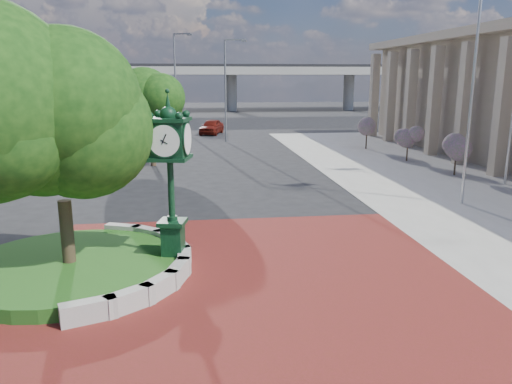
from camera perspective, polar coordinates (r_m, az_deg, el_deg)
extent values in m
plane|color=black|center=(14.93, -1.18, -8.52)|extent=(200.00, 200.00, 0.00)
cube|color=maroon|center=(14.00, -0.75, -9.93)|extent=(12.00, 12.00, 0.04)
cube|color=#9E9B93|center=(12.25, -18.58, -12.86)|extent=(1.29, 0.76, 0.54)
cube|color=#9E9B93|center=(12.52, -14.25, -11.97)|extent=(1.20, 1.04, 0.54)
cube|color=#9E9B93|center=(13.10, -10.91, -10.66)|extent=(1.00, 1.22, 0.54)
cube|color=#9E9B93|center=(13.88, -8.89, -9.19)|extent=(0.71, 1.30, 0.54)
cube|color=#9E9B93|center=(14.77, -8.21, -7.78)|extent=(0.35, 1.25, 0.54)
cube|color=#9E9B93|center=(15.68, -8.71, -6.55)|extent=(0.71, 1.30, 0.54)
cube|color=#9E9B93|center=(16.52, -10.14, -5.58)|extent=(1.00, 1.22, 0.54)
cube|color=#9E9B93|center=(17.24, -12.27, -4.89)|extent=(1.20, 1.04, 0.54)
cube|color=#9E9B93|center=(17.78, -14.89, -4.48)|extent=(1.29, 0.76, 0.54)
cylinder|color=#1B4D16|center=(15.21, -20.47, -8.15)|extent=(6.10, 6.10, 0.40)
cube|color=#9E9B93|center=(83.84, -6.37, 13.58)|extent=(90.00, 12.00, 1.20)
cube|color=black|center=(83.85, -6.38, 14.13)|extent=(90.00, 12.00, 0.40)
cylinder|color=#9E9B93|center=(84.95, -16.66, 10.76)|extent=(1.80, 1.80, 6.00)
cylinder|color=#9E9B93|center=(84.10, -2.83, 11.25)|extent=(1.80, 1.80, 6.00)
cylinder|color=#9E9B93|center=(87.92, 10.53, 11.13)|extent=(1.80, 1.80, 6.00)
cylinder|color=#38281C|center=(14.93, -20.73, -4.97)|extent=(0.36, 0.36, 2.17)
sphere|color=#11360E|center=(14.38, -21.57, 5.13)|extent=(5.20, 5.20, 5.20)
cylinder|color=#38281C|center=(32.24, -11.70, 4.66)|extent=(0.36, 0.36, 1.92)
sphere|color=#11360E|center=(32.00, -11.89, 8.70)|extent=(4.40, 4.40, 4.40)
cube|color=black|center=(15.08, -9.35, -8.13)|extent=(1.02, 1.02, 0.17)
cube|color=black|center=(14.85, -9.44, -5.74)|extent=(0.70, 0.70, 1.18)
cube|color=black|center=(14.67, -9.53, -3.44)|extent=(0.89, 0.89, 0.13)
cylinder|color=black|center=(14.43, -9.67, 0.27)|extent=(0.18, 0.18, 1.82)
cube|color=black|center=(14.18, -9.90, 6.02)|extent=(1.14, 1.14, 0.96)
cylinder|color=white|center=(13.70, -10.43, 5.76)|extent=(0.85, 0.24, 0.86)
cylinder|color=white|center=(14.67, -9.40, 6.26)|extent=(0.85, 0.24, 0.86)
cylinder|color=white|center=(14.32, -11.85, 6.00)|extent=(0.24, 0.85, 0.86)
cylinder|color=white|center=(14.06, -7.91, 6.03)|extent=(0.24, 0.85, 0.86)
sphere|color=black|center=(14.12, -10.00, 8.69)|extent=(0.47, 0.47, 0.47)
cone|color=black|center=(14.10, -10.06, 10.12)|extent=(0.19, 0.19, 0.53)
imported|color=#5B140D|center=(49.82, -5.10, 7.44)|extent=(2.90, 4.60, 1.46)
cylinder|color=silver|center=(23.26, 23.52, 11.04)|extent=(0.12, 0.12, 10.22)
cylinder|color=slate|center=(43.22, -3.51, 11.34)|extent=(0.15, 0.15, 8.53)
cube|color=slate|center=(43.22, -2.42, 17.01)|extent=(1.70, 0.45, 0.11)
cube|color=slate|center=(43.15, -1.37, 16.89)|extent=(0.51, 0.32, 0.14)
cylinder|color=slate|center=(57.70, -9.20, 12.38)|extent=(0.18, 0.18, 10.12)
cube|color=slate|center=(57.46, -8.44, 17.46)|extent=(1.92, 0.97, 0.13)
cube|color=slate|center=(57.09, -7.58, 17.40)|extent=(0.63, 0.48, 0.17)
cylinder|color=#38281C|center=(30.52, 21.79, 2.85)|extent=(0.10, 0.10, 1.20)
sphere|color=#C361AB|center=(30.37, 21.95, 4.71)|extent=(1.20, 1.20, 1.20)
cylinder|color=#38281C|center=(34.76, 16.88, 4.35)|extent=(0.10, 0.10, 1.20)
sphere|color=#C361AB|center=(34.64, 16.99, 5.98)|extent=(1.20, 1.20, 1.20)
cylinder|color=#38281C|center=(39.90, 12.49, 5.64)|extent=(0.10, 0.10, 1.20)
sphere|color=#C361AB|center=(39.79, 12.56, 7.07)|extent=(1.20, 1.20, 1.20)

